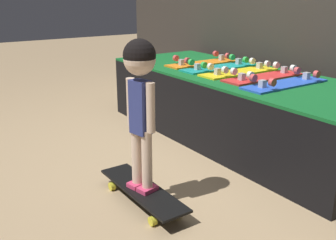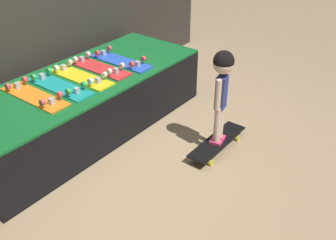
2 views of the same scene
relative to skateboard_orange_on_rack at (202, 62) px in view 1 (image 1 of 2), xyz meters
The scene contains 9 objects.
ground_plane 0.96m from the skateboard_orange_on_rack, 49.92° to the right, with size 16.00×16.00×0.00m, color tan.
display_rack 0.58m from the skateboard_orange_on_rack, ahead, with size 2.48×0.94×0.56m.
skateboard_orange_on_rack is the anchor object (origin of this frame).
skateboard_teal_on_rack 0.25m from the skateboard_orange_on_rack, ahead, with size 0.20×0.71×0.09m.
skateboard_yellow_on_rack 0.49m from the skateboard_orange_on_rack, ahead, with size 0.20×0.71×0.09m.
skateboard_red_on_rack 0.74m from the skateboard_orange_on_rack, ahead, with size 0.20×0.71×0.09m.
skateboard_blue_on_rack 0.99m from the skateboard_orange_on_rack, ahead, with size 0.20×0.71×0.09m.
skateboard_on_floor 1.65m from the skateboard_orange_on_rack, 51.44° to the right, with size 0.72×0.19×0.09m.
child 1.58m from the skateboard_orange_on_rack, 51.44° to the right, with size 0.20×0.17×0.86m.
Camera 1 is at (2.26, -1.68, 1.18)m, focal length 42.00 mm.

